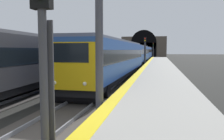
{
  "coord_description": "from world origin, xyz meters",
  "views": [
    {
      "loc": [
        -6.44,
        -4.03,
        2.9
      ],
      "look_at": [
        12.23,
        -0.24,
        1.26
      ],
      "focal_mm": 37.35,
      "sensor_mm": 36.0,
      "label": 1
    }
  ],
  "objects_px": {
    "train_main_approaching": "(137,54)",
    "railway_signal_mid": "(145,50)",
    "railway_signal_near": "(43,52)",
    "railway_signal_far": "(153,49)",
    "train_adjacent_platform": "(103,54)"
  },
  "relations": [
    {
      "from": "train_main_approaching",
      "to": "railway_signal_mid",
      "type": "xyz_separation_m",
      "value": [
        -6.3,
        -1.88,
        0.69
      ]
    },
    {
      "from": "railway_signal_near",
      "to": "railway_signal_far",
      "type": "xyz_separation_m",
      "value": [
        78.88,
        -0.0,
        0.41
      ]
    },
    {
      "from": "train_adjacent_platform",
      "to": "railway_signal_mid",
      "type": "height_order",
      "value": "railway_signal_mid"
    },
    {
      "from": "train_adjacent_platform",
      "to": "railway_signal_near",
      "type": "height_order",
      "value": "railway_signal_near"
    },
    {
      "from": "railway_signal_mid",
      "to": "railway_signal_far",
      "type": "relative_size",
      "value": 0.88
    },
    {
      "from": "railway_signal_far",
      "to": "train_main_approaching",
      "type": "bearing_deg",
      "value": -2.64
    },
    {
      "from": "train_main_approaching",
      "to": "train_adjacent_platform",
      "type": "relative_size",
      "value": 1.0
    },
    {
      "from": "train_main_approaching",
      "to": "railway_signal_near",
      "type": "xyz_separation_m",
      "value": [
        -38.0,
        -1.88,
        0.72
      ]
    },
    {
      "from": "train_main_approaching",
      "to": "railway_signal_mid",
      "type": "distance_m",
      "value": 6.61
    },
    {
      "from": "railway_signal_near",
      "to": "railway_signal_mid",
      "type": "xyz_separation_m",
      "value": [
        31.7,
        -0.0,
        -0.03
      ]
    },
    {
      "from": "train_adjacent_platform",
      "to": "railway_signal_far",
      "type": "xyz_separation_m",
      "value": [
        47.01,
        -6.56,
        1.06
      ]
    },
    {
      "from": "railway_signal_near",
      "to": "railway_signal_far",
      "type": "distance_m",
      "value": 78.88
    },
    {
      "from": "train_main_approaching",
      "to": "railway_signal_far",
      "type": "bearing_deg",
      "value": 178.91
    },
    {
      "from": "train_adjacent_platform",
      "to": "railway_signal_mid",
      "type": "distance_m",
      "value": 6.59
    },
    {
      "from": "train_main_approaching",
      "to": "train_adjacent_platform",
      "type": "height_order",
      "value": "train_adjacent_platform"
    }
  ]
}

